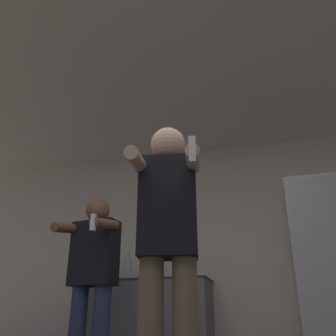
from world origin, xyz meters
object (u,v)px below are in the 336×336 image
bottle_red_label (106,273)px  refrigerator (329,274)px  bottle_dark_rum (178,271)px  person_woman_foreground (168,237)px  bottle_clear_vodka (127,269)px  person_man_side (93,272)px

bottle_red_label → refrigerator: bearing=-2.8°
bottle_dark_rum → person_woman_foreground: size_ratio=0.15×
bottle_clear_vodka → person_man_side: person_man_side is taller
bottle_dark_rum → bottle_red_label: 0.87m
bottle_clear_vodka → bottle_red_label: (-0.26, -0.00, -0.04)m
person_man_side → person_woman_foreground: bearing=-48.2°
bottle_red_label → person_woman_foreground: (1.34, -2.09, -0.12)m
bottle_clear_vodka → bottle_dark_rum: bearing=0.0°
bottle_clear_vodka → person_man_side: 0.95m
bottle_clear_vodka → bottle_red_label: bearing=-180.0°
bottle_clear_vodka → bottle_dark_rum: 0.61m
person_woman_foreground → bottle_clear_vodka: bearing=117.2°
bottle_dark_rum → person_man_side: size_ratio=0.15×
bottle_clear_vodka → bottle_dark_rum: bottle_clear_vodka is taller
refrigerator → person_man_side: size_ratio=1.14×
refrigerator → bottle_dark_rum: (-1.51, 0.12, 0.11)m
bottle_dark_rum → person_woman_foreground: 2.14m
person_man_side → bottle_dark_rum: bearing=58.8°
refrigerator → person_woman_foreground: 2.23m
refrigerator → person_man_side: bearing=-158.6°
bottle_clear_vodka → bottle_dark_rum: (0.61, 0.00, -0.04)m
refrigerator → bottle_clear_vodka: bearing=176.8°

